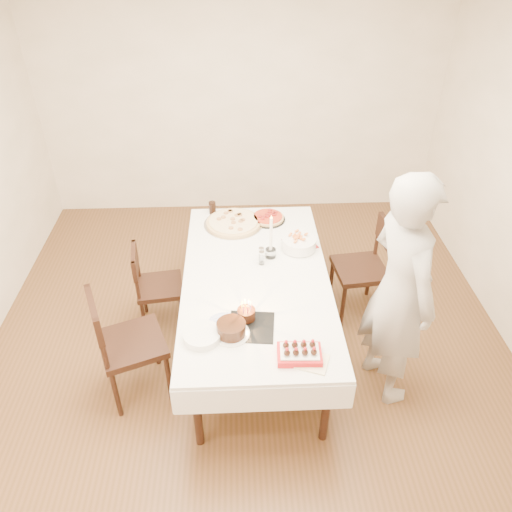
{
  "coord_description": "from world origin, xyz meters",
  "views": [
    {
      "loc": [
        -0.07,
        -3.0,
        3.17
      ],
      "look_at": [
        0.06,
        0.07,
        0.95
      ],
      "focal_mm": 35.0,
      "sensor_mm": 36.0,
      "label": 1
    }
  ],
  "objects_px": {
    "pizza_white": "(233,223)",
    "layer_cake": "(231,329)",
    "dining_table": "(256,312)",
    "chair_left_dessert": "(132,343)",
    "chair_left_savory": "(160,286)",
    "cola_glass": "(212,208)",
    "pizza_pepperoni": "(268,218)",
    "pasta_bowl": "(299,243)",
    "chair_right_savory": "(360,269)",
    "person": "(399,292)",
    "taper_candle": "(271,237)",
    "strawberry_box": "(299,353)",
    "birthday_cake": "(246,310)"
  },
  "relations": [
    {
      "from": "strawberry_box",
      "to": "layer_cake",
      "type": "bearing_deg",
      "value": 152.53
    },
    {
      "from": "person",
      "to": "cola_glass",
      "type": "xyz_separation_m",
      "value": [
        -1.35,
        1.43,
        -0.12
      ]
    },
    {
      "from": "pizza_pepperoni",
      "to": "pasta_bowl",
      "type": "relative_size",
      "value": 1.1
    },
    {
      "from": "taper_candle",
      "to": "birthday_cake",
      "type": "height_order",
      "value": "taper_candle"
    },
    {
      "from": "dining_table",
      "to": "pizza_pepperoni",
      "type": "height_order",
      "value": "pizza_pepperoni"
    },
    {
      "from": "pizza_white",
      "to": "layer_cake",
      "type": "height_order",
      "value": "layer_cake"
    },
    {
      "from": "person",
      "to": "layer_cake",
      "type": "bearing_deg",
      "value": 81.92
    },
    {
      "from": "chair_right_savory",
      "to": "cola_glass",
      "type": "height_order",
      "value": "chair_right_savory"
    },
    {
      "from": "layer_cake",
      "to": "cola_glass",
      "type": "bearing_deg",
      "value": 96.03
    },
    {
      "from": "layer_cake",
      "to": "birthday_cake",
      "type": "relative_size",
      "value": 1.83
    },
    {
      "from": "chair_left_savory",
      "to": "pizza_pepperoni",
      "type": "relative_size",
      "value": 2.58
    },
    {
      "from": "chair_left_dessert",
      "to": "pasta_bowl",
      "type": "bearing_deg",
      "value": -169.91
    },
    {
      "from": "person",
      "to": "pasta_bowl",
      "type": "xyz_separation_m",
      "value": [
        -0.61,
        0.81,
        -0.12
      ]
    },
    {
      "from": "chair_right_savory",
      "to": "person",
      "type": "distance_m",
      "value": 0.98
    },
    {
      "from": "taper_candle",
      "to": "cola_glass",
      "type": "distance_m",
      "value": 0.89
    },
    {
      "from": "chair_right_savory",
      "to": "chair_left_savory",
      "type": "bearing_deg",
      "value": 176.51
    },
    {
      "from": "person",
      "to": "strawberry_box",
      "type": "xyz_separation_m",
      "value": [
        -0.74,
        -0.41,
        -0.14
      ]
    },
    {
      "from": "chair_left_savory",
      "to": "pizza_white",
      "type": "bearing_deg",
      "value": -153.78
    },
    {
      "from": "strawberry_box",
      "to": "person",
      "type": "bearing_deg",
      "value": 29.13
    },
    {
      "from": "person",
      "to": "pizza_white",
      "type": "bearing_deg",
      "value": 26.55
    },
    {
      "from": "taper_candle",
      "to": "person",
      "type": "bearing_deg",
      "value": -39.45
    },
    {
      "from": "person",
      "to": "strawberry_box",
      "type": "height_order",
      "value": "person"
    },
    {
      "from": "taper_candle",
      "to": "strawberry_box",
      "type": "distance_m",
      "value": 1.14
    },
    {
      "from": "chair_left_savory",
      "to": "cola_glass",
      "type": "bearing_deg",
      "value": -133.06
    },
    {
      "from": "dining_table",
      "to": "person",
      "type": "distance_m",
      "value": 1.21
    },
    {
      "from": "pizza_white",
      "to": "pasta_bowl",
      "type": "height_order",
      "value": "pasta_bowl"
    },
    {
      "from": "pizza_pepperoni",
      "to": "cola_glass",
      "type": "distance_m",
      "value": 0.53
    },
    {
      "from": "chair_left_savory",
      "to": "cola_glass",
      "type": "distance_m",
      "value": 0.89
    },
    {
      "from": "person",
      "to": "pasta_bowl",
      "type": "bearing_deg",
      "value": 19.79
    },
    {
      "from": "pizza_white",
      "to": "strawberry_box",
      "type": "relative_size",
      "value": 1.89
    },
    {
      "from": "chair_right_savory",
      "to": "person",
      "type": "relative_size",
      "value": 0.51
    },
    {
      "from": "dining_table",
      "to": "chair_right_savory",
      "type": "distance_m",
      "value": 1.04
    },
    {
      "from": "pizza_pepperoni",
      "to": "layer_cake",
      "type": "bearing_deg",
      "value": -103.09
    },
    {
      "from": "person",
      "to": "cola_glass",
      "type": "relative_size",
      "value": 15.45
    },
    {
      "from": "chair_left_dessert",
      "to": "pizza_pepperoni",
      "type": "bearing_deg",
      "value": -151.63
    },
    {
      "from": "birthday_cake",
      "to": "dining_table",
      "type": "bearing_deg",
      "value": 79.43
    },
    {
      "from": "chair_left_savory",
      "to": "pasta_bowl",
      "type": "xyz_separation_m",
      "value": [
        1.2,
        0.04,
        0.39
      ]
    },
    {
      "from": "chair_right_savory",
      "to": "layer_cake",
      "type": "relative_size",
      "value": 3.73
    },
    {
      "from": "pizza_white",
      "to": "strawberry_box",
      "type": "bearing_deg",
      "value": -75.75
    },
    {
      "from": "strawberry_box",
      "to": "cola_glass",
      "type": "bearing_deg",
      "value": 108.3
    },
    {
      "from": "dining_table",
      "to": "chair_left_savory",
      "type": "xyz_separation_m",
      "value": [
        -0.83,
        0.33,
        0.03
      ]
    },
    {
      "from": "taper_candle",
      "to": "strawberry_box",
      "type": "xyz_separation_m",
      "value": [
        0.11,
        -1.12,
        -0.16
      ]
    },
    {
      "from": "pasta_bowl",
      "to": "strawberry_box",
      "type": "relative_size",
      "value": 1.01
    },
    {
      "from": "dining_table",
      "to": "chair_left_dessert",
      "type": "xyz_separation_m",
      "value": [
        -0.94,
        -0.43,
        0.12
      ]
    },
    {
      "from": "pasta_bowl",
      "to": "cola_glass",
      "type": "distance_m",
      "value": 0.96
    },
    {
      "from": "chair_right_savory",
      "to": "strawberry_box",
      "type": "distance_m",
      "value": 1.49
    },
    {
      "from": "cola_glass",
      "to": "layer_cake",
      "type": "bearing_deg",
      "value": -83.97
    },
    {
      "from": "pasta_bowl",
      "to": "person",
      "type": "bearing_deg",
      "value": -53.15
    },
    {
      "from": "layer_cake",
      "to": "birthday_cake",
      "type": "distance_m",
      "value": 0.19
    },
    {
      "from": "dining_table",
      "to": "taper_candle",
      "type": "height_order",
      "value": "taper_candle"
    }
  ]
}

